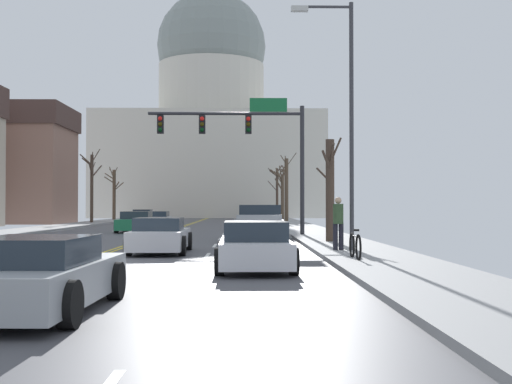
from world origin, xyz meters
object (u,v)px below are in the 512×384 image
Objects in this scene: sedan_near_02 at (255,247)px; sedan_near_03 at (38,276)px; pedestrian_00 at (338,221)px; sedan_oncoming_02 at (142,216)px; signal_gantry at (247,136)px; pickup_truck_near_00 at (260,225)px; sedan_near_01 at (160,236)px; bicycle_parked at (355,246)px; sedan_oncoming_01 at (157,219)px; sedan_oncoming_00 at (136,222)px; street_lamp_right at (344,104)px.

sedan_near_02 is 0.99× the size of sedan_near_03.
pedestrian_00 is (2.80, 5.15, 0.54)m from sedan_near_02.
pedestrian_00 reaches higher than sedan_near_03.
sedan_near_02 reaches higher than sedan_oncoming_02.
signal_gantry reaches higher than sedan_near_03.
signal_gantry is at bearing 99.95° from pickup_truck_near_00.
sedan_near_02 is at bearing -62.07° from sedan_near_01.
sedan_near_02 reaches higher than sedan_near_03.
bicycle_parked is (6.13, 8.14, -0.05)m from sedan_near_03.
bicycle_parked is (9.57, -30.42, -0.07)m from sedan_oncoming_01.
sedan_oncoming_02 reaches higher than bicycle_parked.
bicycle_parked is (2.95, -15.02, -4.64)m from signal_gantry.
sedan_near_03 is (-3.34, -6.37, -0.03)m from sedan_near_02.
pickup_truck_near_00 is 3.09× the size of pedestrian_00.
sedan_oncoming_00 is 23.17m from sedan_oncoming_02.
sedan_oncoming_00 reaches higher than sedan_near_03.
signal_gantry is at bearing 105.11° from street_lamp_right.
bicycle_parked is at bearing 32.42° from sedan_near_02.
signal_gantry reaches higher than pickup_truck_near_00.
pedestrian_00 reaches higher than bicycle_parked.
signal_gantry is at bearing 104.29° from pedestrian_00.
sedan_oncoming_02 is (-9.89, 29.35, -4.54)m from signal_gantry.
street_lamp_right is at bearing 59.61° from sedan_near_02.
pedestrian_00 is at bearing -70.48° from sedan_oncoming_01.
sedan_near_02 is 47.21m from sedan_oncoming_02.
sedan_oncoming_01 is at bearing 107.46° from bicycle_parked.
sedan_oncoming_00 is at bearing -90.09° from sedan_oncoming_01.
sedan_near_01 is at bearing 88.95° from sedan_near_03.
sedan_oncoming_00 is 23.47m from bicycle_parked.
sedan_oncoming_02 is at bearing 106.14° from bicycle_parked.
sedan_oncoming_02 is (-10.48, 32.72, -0.14)m from pickup_truck_near_00.
sedan_near_01 is 1.06× the size of sedan_near_02.
pickup_truck_near_00 is 1.24× the size of sedan_near_03.
pedestrian_00 reaches higher than sedan_oncoming_00.
street_lamp_right is 21.02m from sedan_oncoming_00.
street_lamp_right is at bearing -72.86° from pickup_truck_near_00.
sedan_near_02 is 7.19m from sedan_near_03.
pickup_truck_near_00 is 20.14m from sedan_near_03.
street_lamp_right reaches higher than sedan_near_03.
sedan_near_02 is (-0.43, -13.41, -0.16)m from pickup_truck_near_00.
bicycle_parked is at bearing -78.90° from signal_gantry.
sedan_oncoming_02 is 2.63× the size of pedestrian_00.
street_lamp_right is at bearing -7.22° from sedan_near_01.
sedan_oncoming_00 reaches higher than bicycle_parked.
street_lamp_right is 1.72× the size of sedan_oncoming_00.
sedan_oncoming_01 is at bearing 111.02° from pickup_truck_near_00.
street_lamp_right is at bearing -70.15° from sedan_oncoming_01.
pickup_truck_near_00 is at bearing 107.14° from street_lamp_right.
sedan_near_01 is 5.99m from pedestrian_00.
sedan_oncoming_00 is 20.44m from pedestrian_00.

